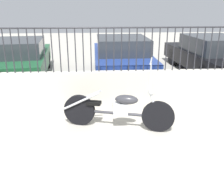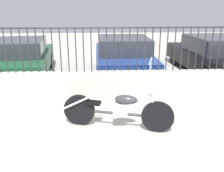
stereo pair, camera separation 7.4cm
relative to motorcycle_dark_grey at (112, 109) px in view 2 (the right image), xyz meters
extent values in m
cube|color=beige|center=(0.43, 1.01, 0.05)|extent=(10.97, 0.18, 0.89)
cylinder|color=#2D2D33|center=(-2.27, 1.01, 0.98)|extent=(0.02, 0.02, 0.99)
cylinder|color=#2D2D33|center=(-2.10, 1.01, 0.98)|extent=(0.02, 0.02, 0.99)
cylinder|color=#2D2D33|center=(-1.93, 1.01, 0.98)|extent=(0.02, 0.02, 0.99)
cylinder|color=#2D2D33|center=(-1.76, 1.01, 0.98)|extent=(0.02, 0.02, 0.99)
cylinder|color=#2D2D33|center=(-1.59, 1.01, 0.98)|extent=(0.02, 0.02, 0.99)
cylinder|color=#2D2D33|center=(-1.43, 1.01, 0.98)|extent=(0.02, 0.02, 0.99)
cylinder|color=#2D2D33|center=(-1.26, 1.01, 0.98)|extent=(0.02, 0.02, 0.99)
cylinder|color=#2D2D33|center=(-1.09, 1.01, 0.98)|extent=(0.02, 0.02, 0.99)
cylinder|color=#2D2D33|center=(-0.92, 1.01, 0.98)|extent=(0.02, 0.02, 0.99)
cylinder|color=#2D2D33|center=(-0.75, 1.01, 0.98)|extent=(0.02, 0.02, 0.99)
cylinder|color=#2D2D33|center=(-0.58, 1.01, 0.98)|extent=(0.02, 0.02, 0.99)
cylinder|color=#2D2D33|center=(-0.41, 1.01, 0.98)|extent=(0.02, 0.02, 0.99)
cylinder|color=#2D2D33|center=(-0.24, 1.01, 0.98)|extent=(0.02, 0.02, 0.99)
cylinder|color=#2D2D33|center=(-0.08, 1.01, 0.98)|extent=(0.02, 0.02, 0.99)
cylinder|color=#2D2D33|center=(0.09, 1.01, 0.98)|extent=(0.02, 0.02, 0.99)
cylinder|color=#2D2D33|center=(0.26, 1.01, 0.98)|extent=(0.02, 0.02, 0.99)
cylinder|color=#2D2D33|center=(0.43, 1.01, 0.98)|extent=(0.02, 0.02, 0.99)
cylinder|color=#2D2D33|center=(0.60, 1.01, 0.98)|extent=(0.02, 0.02, 0.99)
cylinder|color=#2D2D33|center=(0.77, 1.01, 0.98)|extent=(0.02, 0.02, 0.99)
cylinder|color=#2D2D33|center=(0.94, 1.01, 0.98)|extent=(0.02, 0.02, 0.99)
cylinder|color=#2D2D33|center=(1.11, 1.01, 0.98)|extent=(0.02, 0.02, 0.99)
cylinder|color=#2D2D33|center=(1.28, 1.01, 0.98)|extent=(0.02, 0.02, 0.99)
cylinder|color=#2D2D33|center=(1.44, 1.01, 0.98)|extent=(0.02, 0.02, 0.99)
cylinder|color=#2D2D33|center=(1.61, 1.01, 0.98)|extent=(0.02, 0.02, 0.99)
cylinder|color=#2D2D33|center=(1.78, 1.01, 0.98)|extent=(0.02, 0.02, 0.99)
cylinder|color=#2D2D33|center=(1.95, 1.01, 0.98)|extent=(0.02, 0.02, 0.99)
cylinder|color=#2D2D33|center=(2.12, 1.01, 0.98)|extent=(0.02, 0.02, 0.99)
cylinder|color=#2D2D33|center=(2.29, 1.01, 0.98)|extent=(0.02, 0.02, 0.99)
cylinder|color=#2D2D33|center=(2.46, 1.01, 0.98)|extent=(0.02, 0.02, 0.99)
cylinder|color=#2D2D33|center=(0.43, 1.01, 1.46)|extent=(10.97, 0.04, 0.04)
cylinder|color=black|center=(0.84, -0.23, -0.09)|extent=(0.61, 0.22, 0.62)
cylinder|color=black|center=(-0.66, 0.18, -0.09)|extent=(0.63, 0.25, 0.63)
cylinder|color=#38383D|center=(0.09, -0.03, -0.09)|extent=(1.40, 0.42, 0.06)
cube|color=silver|center=(0.14, -0.04, 0.01)|extent=(0.28, 0.18, 0.24)
ellipsoid|color=#38383D|center=(0.26, -0.07, 0.21)|extent=(0.48, 0.31, 0.18)
cube|color=black|center=(-0.37, 0.10, 0.09)|extent=(0.31, 0.23, 0.06)
cylinder|color=silver|center=(0.76, -0.20, 0.16)|extent=(0.23, 0.10, 0.51)
sphere|color=silver|center=(0.70, -0.19, 0.39)|extent=(0.11, 0.11, 0.11)
cylinder|color=silver|center=(0.67, -0.18, 0.70)|extent=(0.03, 0.03, 0.57)
cylinder|color=silver|center=(0.67, -0.18, 0.98)|extent=(0.16, 0.51, 0.03)
cylinder|color=silver|center=(-0.63, 0.10, 0.13)|extent=(0.76, 0.24, 0.44)
cylinder|color=silver|center=(-0.59, 0.23, 0.13)|extent=(0.76, 0.24, 0.44)
cylinder|color=black|center=(-3.79, 4.98, -0.08)|extent=(0.18, 0.65, 0.64)
cylinder|color=black|center=(-2.15, 5.16, -0.08)|extent=(0.18, 0.65, 0.64)
cylinder|color=black|center=(-1.86, 2.60, -0.08)|extent=(0.18, 0.65, 0.64)
cube|color=#1E5933|center=(-2.83, 3.79, 0.13)|extent=(2.21, 4.33, 0.57)
cube|color=#2D3338|center=(-2.80, 3.58, 0.65)|extent=(1.80, 2.16, 0.48)
cylinder|color=black|center=(-0.29, 4.87, -0.08)|extent=(0.12, 0.64, 0.64)
cylinder|color=black|center=(1.33, 4.88, -0.08)|extent=(0.12, 0.64, 0.64)
cylinder|color=black|center=(-0.27, 2.37, -0.08)|extent=(0.12, 0.64, 0.64)
cylinder|color=black|center=(1.35, 2.38, -0.08)|extent=(0.12, 0.64, 0.64)
cube|color=navy|center=(0.53, 3.62, 0.16)|extent=(1.76, 4.05, 0.63)
cube|color=#2D3338|center=(0.53, 3.42, 0.72)|extent=(1.57, 1.95, 0.49)
cylinder|color=black|center=(2.78, 5.34, -0.08)|extent=(0.14, 0.64, 0.64)
cylinder|color=black|center=(4.48, 5.43, -0.08)|extent=(0.14, 0.64, 0.64)
cylinder|color=black|center=(2.92, 2.56, -0.08)|extent=(0.14, 0.64, 0.64)
cube|color=black|center=(3.70, 4.00, 0.12)|extent=(2.05, 4.58, 0.55)
cube|color=#2D3338|center=(3.72, 3.77, 0.66)|extent=(1.75, 2.24, 0.53)
camera|label=1|loc=(-0.31, -4.46, 1.91)|focal=40.00mm
camera|label=2|loc=(-0.23, -4.47, 1.91)|focal=40.00mm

